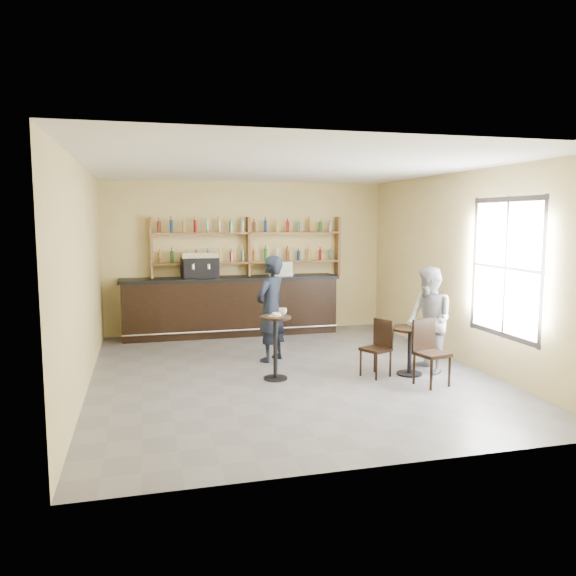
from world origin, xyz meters
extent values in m
plane|color=slate|center=(0.00, 0.00, 0.00)|extent=(7.00, 7.00, 0.00)
plane|color=white|center=(0.00, 0.00, 3.20)|extent=(7.00, 7.00, 0.00)
plane|color=#CEB975|center=(0.00, 3.50, 1.60)|extent=(7.00, 0.00, 7.00)
plane|color=#CEB975|center=(0.00, -3.50, 1.60)|extent=(7.00, 0.00, 7.00)
plane|color=#CEB975|center=(-3.00, 0.00, 1.60)|extent=(0.00, 7.00, 7.00)
plane|color=#CEB975|center=(3.00, 0.00, 1.60)|extent=(0.00, 7.00, 7.00)
plane|color=white|center=(2.99, -1.20, 1.70)|extent=(0.00, 2.00, 2.00)
cube|color=white|center=(-0.28, -0.29, 0.97)|extent=(0.23, 0.23, 0.00)
torus|color=#C08B46|center=(-0.27, -0.30, 1.00)|extent=(0.19, 0.19, 0.05)
imported|color=white|center=(-0.14, -0.19, 1.02)|extent=(0.15, 0.15, 0.10)
imported|color=black|center=(-0.09, 0.82, 0.90)|extent=(0.78, 0.76, 1.80)
imported|color=white|center=(1.85, -0.58, 0.79)|extent=(0.11, 0.11, 0.09)
imported|color=gray|center=(2.15, -0.51, 0.84)|extent=(0.67, 0.84, 1.67)
camera|label=1|loc=(-2.18, -8.36, 2.42)|focal=35.00mm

